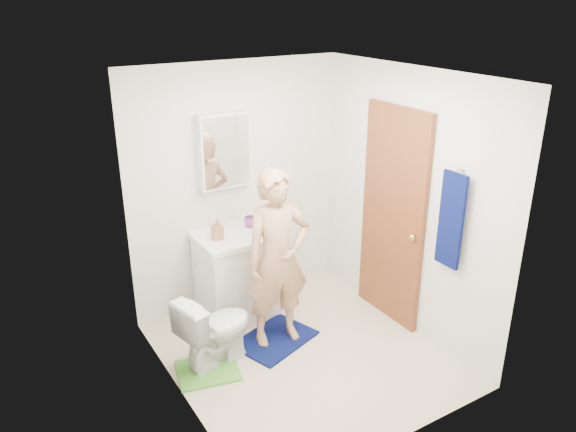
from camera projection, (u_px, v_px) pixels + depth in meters
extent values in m
cube|color=beige|center=(303.00, 355.00, 4.93)|extent=(2.20, 2.40, 0.02)
cube|color=white|center=(307.00, 74.00, 4.03)|extent=(2.20, 2.40, 0.02)
cube|color=silver|center=(237.00, 187.00, 5.43)|extent=(2.20, 0.02, 2.40)
cube|color=silver|center=(410.00, 293.00, 3.52)|extent=(2.20, 0.02, 2.40)
cube|color=silver|center=(173.00, 261.00, 3.94)|extent=(0.02, 2.40, 2.40)
cube|color=silver|center=(409.00, 203.00, 5.02)|extent=(0.02, 2.40, 2.40)
cube|color=white|center=(239.00, 276.00, 5.43)|extent=(0.75, 0.55, 0.80)
cube|color=white|center=(238.00, 236.00, 5.27)|extent=(0.79, 0.59, 0.05)
cylinder|color=white|center=(238.00, 234.00, 5.26)|extent=(0.40, 0.40, 0.03)
cylinder|color=silver|center=(229.00, 221.00, 5.38)|extent=(0.03, 0.03, 0.12)
cube|color=white|center=(224.00, 150.00, 5.16)|extent=(0.50, 0.12, 0.70)
cube|color=white|center=(227.00, 152.00, 5.11)|extent=(0.46, 0.01, 0.66)
cube|color=brown|center=(392.00, 217.00, 5.18)|extent=(0.05, 0.80, 2.05)
sphere|color=gold|center=(413.00, 237.00, 4.93)|extent=(0.07, 0.07, 0.07)
cube|color=#08124E|center=(451.00, 220.00, 4.51)|extent=(0.03, 0.24, 0.80)
cylinder|color=silver|center=(460.00, 170.00, 4.37)|extent=(0.06, 0.02, 0.02)
imported|color=white|center=(216.00, 329.00, 4.70)|extent=(0.73, 0.52, 0.67)
cube|color=#08124E|center=(275.00, 339.00, 5.12)|extent=(0.82, 0.70, 0.02)
cube|color=#5AAF3A|center=(208.00, 371.00, 4.69)|extent=(0.58, 0.52, 0.02)
imported|color=#B06D52|center=(217.00, 229.00, 5.11)|extent=(0.09, 0.10, 0.20)
imported|color=#8B4190|center=(251.00, 222.00, 5.39)|extent=(0.17, 0.17, 0.10)
imported|color=tan|center=(278.00, 259.00, 4.82)|extent=(0.63, 0.45, 1.60)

